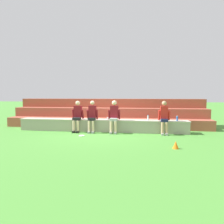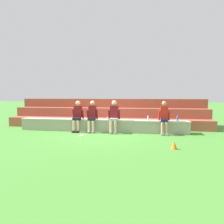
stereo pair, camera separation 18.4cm
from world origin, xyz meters
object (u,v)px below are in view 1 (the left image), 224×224
at_px(person_far_left, 77,115).
at_px(sports_cone, 176,145).
at_px(person_right_of_center, 164,117).
at_px(water_bottle_near_left, 148,118).
at_px(person_left_of_center, 92,116).
at_px(plastic_cup_right_end, 108,118).
at_px(frisbee, 82,136).
at_px(person_center, 114,115).
at_px(water_bottle_mid_right, 177,118).

xyz_separation_m(person_far_left, sports_cone, (3.90, -2.35, -0.63)).
distance_m(person_right_of_center, water_bottle_near_left, 0.72).
distance_m(person_left_of_center, plastic_cup_right_end, 0.74).
xyz_separation_m(frisbee, sports_cone, (3.45, -1.48, 0.11)).
relative_size(person_center, sports_cone, 5.95).
height_order(person_center, sports_cone, person_center).
relative_size(person_left_of_center, person_right_of_center, 1.00).
relative_size(water_bottle_mid_right, plastic_cup_right_end, 1.98).
bearing_deg(person_right_of_center, water_bottle_mid_right, 27.97).
xyz_separation_m(person_left_of_center, frisbee, (-0.24, -0.83, -0.74)).
bearing_deg(plastic_cup_right_end, person_far_left, -168.56).
bearing_deg(frisbee, person_far_left, 117.38).
height_order(person_left_of_center, water_bottle_mid_right, person_left_of_center).
height_order(person_center, water_bottle_near_left, person_center).
relative_size(water_bottle_mid_right, frisbee, 0.92).
height_order(person_far_left, water_bottle_mid_right, person_far_left).
xyz_separation_m(plastic_cup_right_end, sports_cone, (2.55, -2.63, -0.48)).
distance_m(frisbee, sports_cone, 3.75).
bearing_deg(person_left_of_center, person_center, 2.21).
distance_m(person_far_left, plastic_cup_right_end, 1.38).
xyz_separation_m(person_far_left, water_bottle_near_left, (3.15, 0.22, -0.09)).
bearing_deg(person_far_left, person_center, -0.32).
bearing_deg(water_bottle_mid_right, sports_cone, -100.63).
distance_m(person_far_left, person_right_of_center, 3.81).
distance_m(person_right_of_center, frisbee, 3.53).
distance_m(water_bottle_mid_right, frisbee, 4.15).
bearing_deg(person_left_of_center, person_right_of_center, -0.01).
bearing_deg(water_bottle_mid_right, person_far_left, -176.58).
xyz_separation_m(person_far_left, person_right_of_center, (3.81, -0.05, -0.01)).
relative_size(person_left_of_center, person_center, 0.99).
bearing_deg(person_center, sports_cone, -46.41).
height_order(plastic_cup_right_end, frisbee, plastic_cup_right_end).
bearing_deg(sports_cone, person_left_of_center, 144.28).
bearing_deg(frisbee, water_bottle_mid_right, 16.11).
xyz_separation_m(person_far_left, person_left_of_center, (0.69, -0.05, -0.01)).
relative_size(water_bottle_mid_right, water_bottle_near_left, 0.92).
distance_m(person_left_of_center, person_center, 0.98).
bearing_deg(water_bottle_mid_right, plastic_cup_right_end, 179.79).
bearing_deg(person_right_of_center, person_center, 178.98).
bearing_deg(frisbee, person_left_of_center, 73.89).
height_order(person_right_of_center, water_bottle_mid_right, person_right_of_center).
bearing_deg(person_center, person_far_left, 179.68).
height_order(person_center, frisbee, person_center).
relative_size(person_left_of_center, sports_cone, 5.88).
bearing_deg(sports_cone, water_bottle_near_left, 106.31).
bearing_deg(water_bottle_near_left, person_right_of_center, -22.08).
bearing_deg(water_bottle_mid_right, frisbee, -163.89).
relative_size(person_far_left, plastic_cup_right_end, 12.63).
height_order(person_center, person_right_of_center, person_center).
xyz_separation_m(person_right_of_center, plastic_cup_right_end, (-2.46, 0.32, -0.14)).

